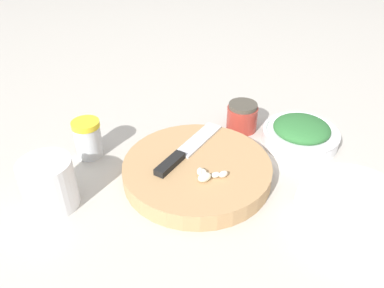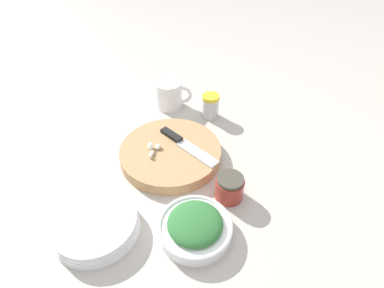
{
  "view_description": "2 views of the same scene",
  "coord_description": "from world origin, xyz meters",
  "px_view_note": "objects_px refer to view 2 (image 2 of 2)",
  "views": [
    {
      "loc": [
        0.12,
        -0.63,
        0.48
      ],
      "look_at": [
        0.01,
        -0.04,
        0.08
      ],
      "focal_mm": 35.0,
      "sensor_mm": 36.0,
      "label": 1
    },
    {
      "loc": [
        0.6,
        0.25,
        0.61
      ],
      "look_at": [
        0.0,
        0.01,
        0.05
      ],
      "focal_mm": 28.0,
      "sensor_mm": 36.0,
      "label": 2
    }
  ],
  "objects_px": {
    "spice_jar": "(211,106)",
    "plate_stack": "(96,225)",
    "herb_bowl": "(195,227)",
    "honey_jar": "(229,188)",
    "cutting_board": "(171,153)",
    "coffee_mug": "(170,95)",
    "chef_knife": "(184,144)",
    "garlic_cloves": "(153,149)"
  },
  "relations": [
    {
      "from": "herb_bowl",
      "to": "plate_stack",
      "type": "relative_size",
      "value": 0.86
    },
    {
      "from": "chef_knife",
      "to": "honey_jar",
      "type": "relative_size",
      "value": 2.88
    },
    {
      "from": "cutting_board",
      "to": "honey_jar",
      "type": "height_order",
      "value": "honey_jar"
    },
    {
      "from": "chef_knife",
      "to": "honey_jar",
      "type": "height_order",
      "value": "honey_jar"
    },
    {
      "from": "cutting_board",
      "to": "coffee_mug",
      "type": "xyz_separation_m",
      "value": [
        -0.25,
        -0.12,
        0.03
      ]
    },
    {
      "from": "coffee_mug",
      "to": "plate_stack",
      "type": "xyz_separation_m",
      "value": [
        0.54,
        0.07,
        -0.03
      ]
    },
    {
      "from": "spice_jar",
      "to": "coffee_mug",
      "type": "height_order",
      "value": "coffee_mug"
    },
    {
      "from": "spice_jar",
      "to": "coffee_mug",
      "type": "relative_size",
      "value": 0.65
    },
    {
      "from": "chef_knife",
      "to": "coffee_mug",
      "type": "xyz_separation_m",
      "value": [
        -0.22,
        -0.15,
        0.01
      ]
    },
    {
      "from": "garlic_cloves",
      "to": "plate_stack",
      "type": "distance_m",
      "value": 0.26
    },
    {
      "from": "herb_bowl",
      "to": "cutting_board",
      "type": "bearing_deg",
      "value": -142.55
    },
    {
      "from": "honey_jar",
      "to": "herb_bowl",
      "type": "bearing_deg",
      "value": -16.35
    },
    {
      "from": "garlic_cloves",
      "to": "spice_jar",
      "type": "xyz_separation_m",
      "value": [
        -0.27,
        0.08,
        -0.0
      ]
    },
    {
      "from": "cutting_board",
      "to": "coffee_mug",
      "type": "relative_size",
      "value": 2.3
    },
    {
      "from": "garlic_cloves",
      "to": "spice_jar",
      "type": "distance_m",
      "value": 0.28
    },
    {
      "from": "garlic_cloves",
      "to": "spice_jar",
      "type": "relative_size",
      "value": 0.73
    },
    {
      "from": "plate_stack",
      "to": "garlic_cloves",
      "type": "bearing_deg",
      "value": 177.63
    },
    {
      "from": "chef_knife",
      "to": "garlic_cloves",
      "type": "distance_m",
      "value": 0.09
    },
    {
      "from": "cutting_board",
      "to": "garlic_cloves",
      "type": "relative_size",
      "value": 4.84
    },
    {
      "from": "cutting_board",
      "to": "spice_jar",
      "type": "xyz_separation_m",
      "value": [
        -0.24,
        0.04,
        0.02
      ]
    },
    {
      "from": "cutting_board",
      "to": "honey_jar",
      "type": "relative_size",
      "value": 4.04
    },
    {
      "from": "chef_knife",
      "to": "herb_bowl",
      "type": "height_order",
      "value": "herb_bowl"
    },
    {
      "from": "herb_bowl",
      "to": "plate_stack",
      "type": "bearing_deg",
      "value": -69.96
    },
    {
      "from": "coffee_mug",
      "to": "honey_jar",
      "type": "relative_size",
      "value": 1.76
    },
    {
      "from": "chef_knife",
      "to": "plate_stack",
      "type": "distance_m",
      "value": 0.33
    },
    {
      "from": "spice_jar",
      "to": "coffee_mug",
      "type": "xyz_separation_m",
      "value": [
        -0.01,
        -0.16,
        0.01
      ]
    },
    {
      "from": "coffee_mug",
      "to": "chef_knife",
      "type": "bearing_deg",
      "value": 34.73
    },
    {
      "from": "coffee_mug",
      "to": "spice_jar",
      "type": "bearing_deg",
      "value": 87.84
    },
    {
      "from": "cutting_board",
      "to": "coffee_mug",
      "type": "bearing_deg",
      "value": -154.16
    },
    {
      "from": "garlic_cloves",
      "to": "herb_bowl",
      "type": "bearing_deg",
      "value": 47.89
    },
    {
      "from": "spice_jar",
      "to": "plate_stack",
      "type": "height_order",
      "value": "spice_jar"
    },
    {
      "from": "spice_jar",
      "to": "honey_jar",
      "type": "xyz_separation_m",
      "value": [
        0.32,
        0.16,
        -0.01
      ]
    },
    {
      "from": "garlic_cloves",
      "to": "herb_bowl",
      "type": "xyz_separation_m",
      "value": [
        0.18,
        0.2,
        -0.02
      ]
    },
    {
      "from": "spice_jar",
      "to": "plate_stack",
      "type": "bearing_deg",
      "value": -9.6
    },
    {
      "from": "spice_jar",
      "to": "cutting_board",
      "type": "bearing_deg",
      "value": -8.7
    },
    {
      "from": "cutting_board",
      "to": "herb_bowl",
      "type": "xyz_separation_m",
      "value": [
        0.21,
        0.16,
        0.01
      ]
    },
    {
      "from": "garlic_cloves",
      "to": "honey_jar",
      "type": "bearing_deg",
      "value": 78.59
    },
    {
      "from": "herb_bowl",
      "to": "plate_stack",
      "type": "height_order",
      "value": "herb_bowl"
    },
    {
      "from": "chef_knife",
      "to": "herb_bowl",
      "type": "bearing_deg",
      "value": 50.89
    },
    {
      "from": "spice_jar",
      "to": "herb_bowl",
      "type": "bearing_deg",
      "value": 15.38
    },
    {
      "from": "cutting_board",
      "to": "honey_jar",
      "type": "bearing_deg",
      "value": 69.29
    },
    {
      "from": "honey_jar",
      "to": "cutting_board",
      "type": "bearing_deg",
      "value": -110.71
    }
  ]
}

